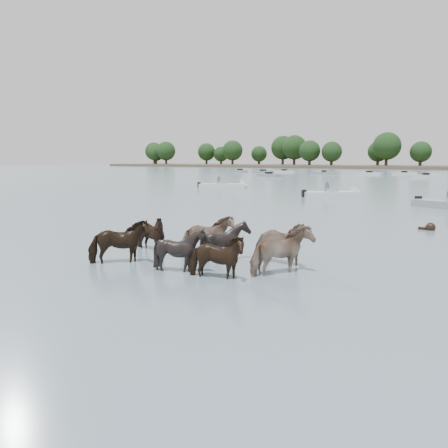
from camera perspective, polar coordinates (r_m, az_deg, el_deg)
The scene contains 7 objects.
ground at distance 11.89m, azimuth -2.45°, elevation -7.12°, with size 400.00×400.00×0.00m, color slate.
shoreline at distance 176.83m, azimuth 7.52°, elevation 7.30°, with size 160.00×30.00×1.00m, color #4C4233.
pony_herd at distance 13.55m, azimuth -2.21°, elevation -2.82°, with size 6.92×4.35×1.54m.
swimming_pony at distance 22.10m, azimuth 24.58°, elevation -0.44°, with size 0.72×0.44×0.44m.
motorboat_a at distance 38.68m, azimuth 14.52°, elevation 3.64°, with size 5.01×4.48×1.92m.
motorboat_f at distance 49.36m, azimuth 0.61°, elevation 4.84°, with size 5.45×4.25×1.92m.
treeline at distance 175.91m, azimuth 7.62°, elevation 9.28°, with size 148.27×21.70×12.34m.
Camera 1 is at (6.69, -9.31, 3.15)m, focal length 36.06 mm.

